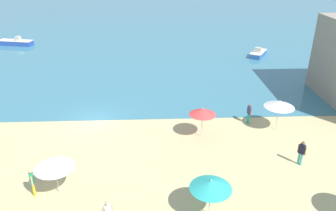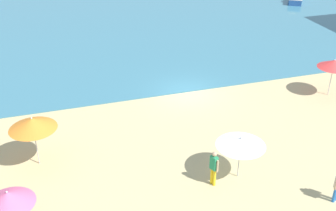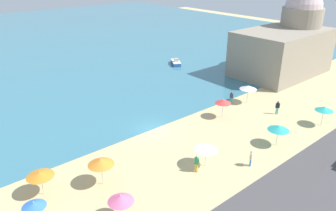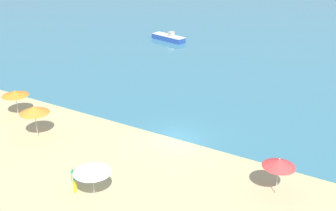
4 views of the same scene
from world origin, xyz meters
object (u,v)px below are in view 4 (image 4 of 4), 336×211
beach_umbrella_6 (15,93)px  beach_umbrella_7 (92,169)px  beach_umbrella_1 (34,110)px  skiff_nearshore (168,38)px  bather_1 (74,178)px  beach_umbrella_8 (279,163)px

beach_umbrella_6 → beach_umbrella_7: 14.96m
beach_umbrella_1 → beach_umbrella_6: beach_umbrella_1 is taller
beach_umbrella_6 → skiff_nearshore: beach_umbrella_6 is taller
beach_umbrella_6 → bather_1: (12.33, -6.17, -1.03)m
beach_umbrella_7 → beach_umbrella_1: bearing=156.7°
beach_umbrella_6 → beach_umbrella_7: size_ratio=0.99×
beach_umbrella_7 → bather_1: beach_umbrella_7 is taller
beach_umbrella_1 → beach_umbrella_8: beach_umbrella_1 is taller
beach_umbrella_1 → skiff_nearshore: size_ratio=0.46×
beach_umbrella_8 → skiff_nearshore: size_ratio=0.44×
beach_umbrella_6 → beach_umbrella_7: beach_umbrella_6 is taller
bather_1 → skiff_nearshore: (-14.08, 34.99, -0.55)m
beach_umbrella_1 → beach_umbrella_8: size_ratio=1.06×
beach_umbrella_8 → bather_1: size_ratio=1.39×
beach_umbrella_1 → beach_umbrella_7: beach_umbrella_1 is taller
beach_umbrella_1 → skiff_nearshore: bearing=101.6°
beach_umbrella_6 → beach_umbrella_7: (13.71, -5.97, -0.08)m
beach_umbrella_1 → skiff_nearshore: (-6.35, 30.87, -1.87)m
beach_umbrella_8 → bather_1: beach_umbrella_8 is taller
beach_umbrella_8 → skiff_nearshore: 38.06m
beach_umbrella_7 → beach_umbrella_8: bearing=32.8°
beach_umbrella_6 → beach_umbrella_8: beach_umbrella_8 is taller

